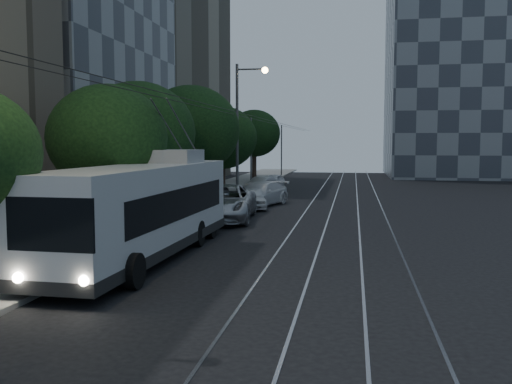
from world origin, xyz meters
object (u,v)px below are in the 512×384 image
at_px(car_white_b, 260,194).
at_px(car_white_c, 261,185).
at_px(car_white_a, 253,198).
at_px(trolleybus, 144,209).
at_px(pickup_silver, 223,203).
at_px(car_white_d, 273,181).
at_px(streetlamp_far, 243,118).

xyz_separation_m(car_white_b, car_white_c, (-1.37, 8.90, -0.11)).
relative_size(car_white_a, car_white_c, 1.00).
height_order(trolleybus, pickup_silver, trolleybus).
bearing_deg(car_white_c, car_white_a, -66.05).
relative_size(car_white_c, car_white_d, 1.05).
height_order(car_white_a, car_white_b, car_white_b).
bearing_deg(car_white_d, car_white_b, -79.14).
bearing_deg(trolleybus, car_white_d, 91.32).
bearing_deg(car_white_c, car_white_b, -63.87).
height_order(pickup_silver, car_white_b, pickup_silver).
relative_size(trolleybus, car_white_a, 3.28).
bearing_deg(streetlamp_far, trolleybus, -88.14).
bearing_deg(car_white_b, car_white_d, 112.67).
bearing_deg(car_white_c, car_white_d, 103.81).
relative_size(car_white_a, car_white_d, 1.04).
distance_m(car_white_b, car_white_c, 9.00).
distance_m(car_white_d, streetlamp_far, 10.58).
relative_size(trolleybus, pickup_silver, 1.90).
xyz_separation_m(pickup_silver, streetlamp_far, (-1.19, 11.58, 4.83)).
distance_m(pickup_silver, car_white_c, 16.13).
height_order(car_white_a, streetlamp_far, streetlamp_far).
bearing_deg(streetlamp_far, car_white_b, -65.65).
bearing_deg(car_white_d, car_white_c, -87.25).
bearing_deg(trolleybus, car_white_b, 87.40).
xyz_separation_m(trolleybus, car_white_c, (-0.09, 25.88, -1.08)).
xyz_separation_m(trolleybus, car_white_a, (1.15, 15.15, -1.06)).
relative_size(car_white_b, car_white_d, 1.40).
relative_size(car_white_a, streetlamp_far, 0.40).
bearing_deg(trolleybus, car_white_a, 87.38).
bearing_deg(car_white_c, pickup_silver, -70.52).
height_order(pickup_silver, car_white_c, pickup_silver).
xyz_separation_m(car_white_a, streetlamp_far, (-1.84, 6.19, 5.09)).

